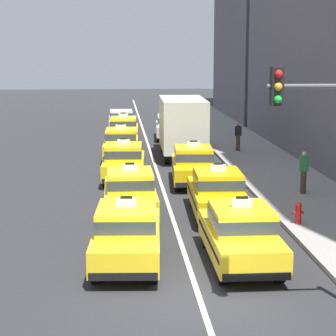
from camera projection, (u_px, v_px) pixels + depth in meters
name	position (u px, v px, depth m)	size (l,w,h in m)	color
ground_plane	(200.00, 300.00, 15.50)	(160.00, 160.00, 0.00)	#2B2B2D
lane_stripe_left_right	(153.00, 159.00, 35.09)	(0.14, 80.00, 0.01)	silver
sidewalk_curb	(277.00, 174.00, 30.62)	(4.00, 90.00, 0.15)	#9E9993
taxi_left_nearest	(127.00, 233.00, 17.97)	(2.08, 4.66, 1.96)	black
taxi_left_second	(130.00, 192.00, 23.09)	(1.86, 4.58, 1.96)	black
taxi_left_third	(124.00, 161.00, 29.32)	(2.03, 4.64, 1.96)	black
taxi_left_fourth	(121.00, 143.00, 34.85)	(1.96, 4.62, 1.96)	black
taxi_left_fifth	(123.00, 130.00, 40.59)	(1.98, 4.62, 1.96)	black
sedan_left_sixth	(121.00, 120.00, 46.06)	(1.79, 4.31, 1.58)	black
taxi_right_nearest	(241.00, 234.00, 17.95)	(1.84, 4.57, 1.96)	black
taxi_right_second	(217.00, 192.00, 23.08)	(1.96, 4.61, 1.96)	black
taxi_right_third	(193.00, 164.00, 28.55)	(2.08, 4.66, 1.96)	black
box_truck_right_fourth	(182.00, 125.00, 35.61)	(2.41, 7.00, 3.27)	black
sedan_right_fifth	(170.00, 126.00, 42.71)	(1.97, 4.38, 1.58)	black
pedestrian_near_crosswalk	(304.00, 172.00, 26.03)	(0.36, 0.24, 1.71)	#473828
pedestrian_mid_block	(238.00, 137.00, 36.84)	(0.36, 0.24, 1.61)	#473828
fire_hydrant	(298.00, 212.00, 21.61)	(0.36, 0.22, 0.73)	red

